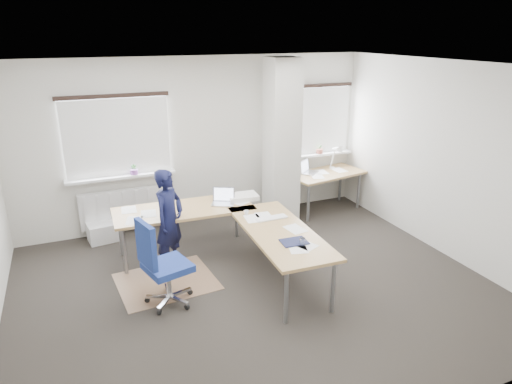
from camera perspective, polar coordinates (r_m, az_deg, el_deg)
name	(u,v)px	position (r m, az deg, el deg)	size (l,w,h in m)	color
ground	(255,288)	(6.09, -0.15, -11.86)	(6.00, 6.00, 0.00)	#292521
room_shell	(254,148)	(5.86, -0.22, 5.47)	(6.04, 5.04, 2.82)	beige
floor_mat	(167,281)	(6.33, -11.12, -10.90)	(1.24, 1.05, 0.01)	#836247
white_crate	(105,232)	(7.68, -18.41, -4.71)	(0.50, 0.35, 0.30)	white
desk_main	(232,220)	(6.32, -3.01, -3.57)	(2.41, 2.69, 0.96)	#A07F45
desk_side	(326,175)	(8.41, 8.73, 2.13)	(1.50, 0.93, 1.22)	#A07F45
task_chair	(165,281)	(5.72, -11.25, -10.85)	(0.63, 0.62, 1.13)	navy
person	(169,220)	(6.37, -10.79, -3.46)	(0.53, 0.35, 1.44)	black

